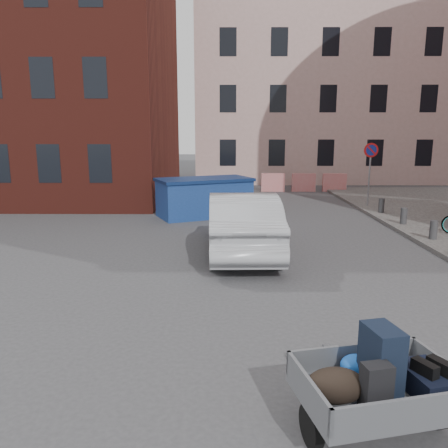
{
  "coord_description": "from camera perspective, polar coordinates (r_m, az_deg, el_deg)",
  "views": [
    {
      "loc": [
        -0.03,
        -9.08,
        3.14
      ],
      "look_at": [
        -0.11,
        0.78,
        1.1
      ],
      "focal_mm": 35.0,
      "sensor_mm": 36.0,
      "label": 1
    }
  ],
  "objects": [
    {
      "name": "no_parking_sign",
      "position": [
        19.56,
        18.58,
        7.79
      ],
      "size": [
        0.6,
        0.09,
        2.65
      ],
      "color": "gray",
      "rests_on": "sidewalk"
    },
    {
      "name": "building_brick",
      "position": [
        24.14,
        -22.83,
        20.03
      ],
      "size": [
        12.0,
        10.0,
        14.0
      ],
      "primitive_type": "cube",
      "color": "#591E16",
      "rests_on": "ground"
    },
    {
      "name": "barriers",
      "position": [
        24.59,
        10.38,
        5.35
      ],
      "size": [
        4.7,
        0.18,
        1.0
      ],
      "color": "red",
      "rests_on": "ground"
    },
    {
      "name": "ground",
      "position": [
        9.61,
        0.6,
        -7.39
      ],
      "size": [
        120.0,
        120.0,
        0.0
      ],
      "primitive_type": "plane",
      "color": "#38383A",
      "rests_on": "ground"
    },
    {
      "name": "building_pink",
      "position": [
        31.9,
        11.95,
        18.41
      ],
      "size": [
        16.0,
        8.0,
        14.0
      ],
      "primitive_type": "cube",
      "color": "#BE9B92",
      "rests_on": "ground"
    },
    {
      "name": "silver_car",
      "position": [
        11.64,
        2.4,
        0.17
      ],
      "size": [
        1.9,
        5.03,
        1.64
      ],
      "primitive_type": "imported",
      "rotation": [
        0.0,
        0.0,
        3.18
      ],
      "color": "#ABADB3",
      "rests_on": "ground"
    },
    {
      "name": "dumpster",
      "position": [
        16.9,
        -2.6,
        3.54
      ],
      "size": [
        3.97,
        3.11,
        1.48
      ],
      "rotation": [
        0.0,
        0.0,
        0.42
      ],
      "color": "navy",
      "rests_on": "ground"
    },
    {
      "name": "trailer",
      "position": [
        5.07,
        19.34,
        -19.05
      ],
      "size": [
        1.8,
        1.94,
        1.2
      ],
      "rotation": [
        0.0,
        0.0,
        0.22
      ],
      "color": "black",
      "rests_on": "ground"
    },
    {
      "name": "bollards",
      "position": [
        14.13,
        25.69,
        -0.68
      ],
      "size": [
        0.22,
        9.02,
        0.55
      ],
      "color": "#3A3A3D",
      "rests_on": "sidewalk"
    }
  ]
}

